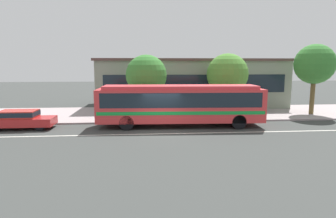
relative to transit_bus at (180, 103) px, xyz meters
name	(u,v)px	position (x,y,z in m)	size (l,w,h in m)	color
ground_plane	(162,131)	(-1.44, -1.37, -1.71)	(120.00, 120.00, 0.00)	#393C3A
sidewalk_slab	(157,113)	(-1.44, 5.35, -1.65)	(60.00, 8.00, 0.12)	#A49496
lane_stripe_center	(162,134)	(-1.44, -2.17, -1.71)	(56.00, 0.16, 0.01)	silver
transit_bus	(180,103)	(0.00, 0.00, 0.00)	(11.73, 2.89, 2.95)	red
sedan_behind_bus	(21,119)	(-11.06, 0.10, -0.99)	(4.27, 1.73, 1.29)	red
pedestrian_waiting_near_sign	(197,107)	(1.59, 2.00, -0.62)	(0.47, 0.47, 1.67)	#2C3752
pedestrian_walking_along_curb	(123,106)	(-4.32, 3.06, -0.60)	(0.46, 0.46, 1.70)	#203749
pedestrian_standing_by_tree	(123,105)	(-4.28, 3.13, -0.57)	(0.45, 0.45, 1.74)	slate
street_tree_near_stop	(146,76)	(-2.36, 3.95, 1.79)	(3.41, 3.41, 5.11)	brown
street_tree_mid_block	(227,74)	(4.69, 4.52, 1.85)	(3.60, 3.60, 5.26)	brown
street_tree_far_end	(315,64)	(12.12, 3.76, 2.71)	(3.42, 3.42, 6.04)	brown
station_building	(189,82)	(2.35, 11.05, 0.80)	(19.31, 8.94, 5.00)	gray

